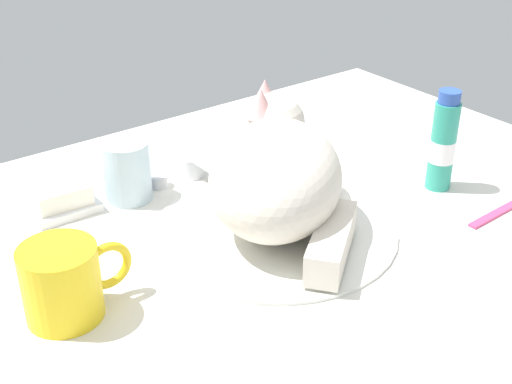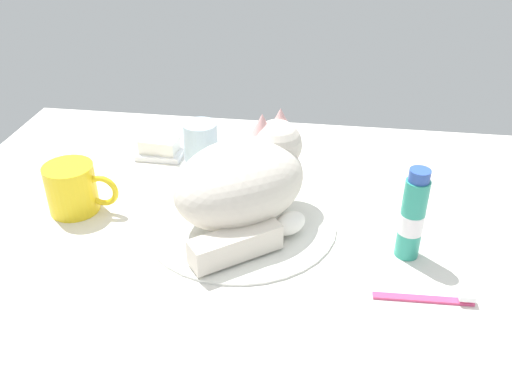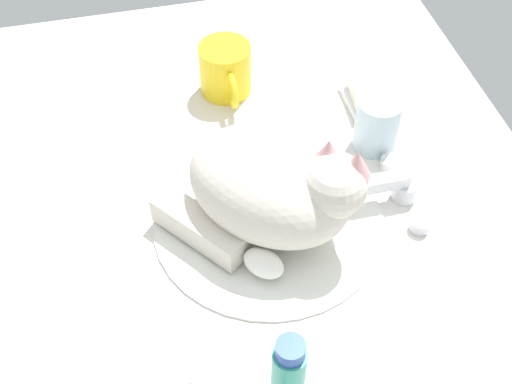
% 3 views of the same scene
% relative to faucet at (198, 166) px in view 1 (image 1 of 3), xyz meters
% --- Properties ---
extents(ground_plane, '(1.10, 0.83, 0.03)m').
position_rel_faucet_xyz_m(ground_plane, '(0.00, -0.18, -0.04)').
color(ground_plane, silver).
extents(sink_basin, '(0.32, 0.32, 0.01)m').
position_rel_faucet_xyz_m(sink_basin, '(0.00, -0.18, -0.02)').
color(sink_basin, silver).
rests_on(sink_basin, ground_plane).
extents(faucet, '(0.15, 0.11, 0.05)m').
position_rel_faucet_xyz_m(faucet, '(0.00, 0.00, 0.00)').
color(faucet, silver).
rests_on(faucet, ground_plane).
extents(cat, '(0.28, 0.30, 0.16)m').
position_rel_faucet_xyz_m(cat, '(0.01, -0.18, 0.06)').
color(cat, beige).
rests_on(cat, sink_basin).
extents(coffee_mug, '(0.12, 0.08, 0.09)m').
position_rel_faucet_xyz_m(coffee_mug, '(-0.29, -0.18, 0.02)').
color(coffee_mug, yellow).
rests_on(coffee_mug, ground_plane).
extents(rinse_cup, '(0.07, 0.07, 0.09)m').
position_rel_faucet_xyz_m(rinse_cup, '(-0.11, 0.01, 0.02)').
color(rinse_cup, silver).
rests_on(rinse_cup, ground_plane).
extents(soap_dish, '(0.09, 0.06, 0.01)m').
position_rel_faucet_xyz_m(soap_dish, '(-0.20, 0.03, -0.02)').
color(soap_dish, white).
rests_on(soap_dish, ground_plane).
extents(soap_bar, '(0.08, 0.06, 0.03)m').
position_rel_faucet_xyz_m(soap_bar, '(-0.20, 0.03, 0.00)').
color(soap_bar, white).
rests_on(soap_bar, soap_dish).
extents(toothpaste_bottle, '(0.04, 0.04, 0.15)m').
position_rel_faucet_xyz_m(toothpaste_bottle, '(0.27, -0.23, 0.05)').
color(toothpaste_bottle, teal).
rests_on(toothpaste_bottle, ground_plane).
extents(toothbrush, '(0.14, 0.02, 0.02)m').
position_rel_faucet_xyz_m(toothbrush, '(0.29, -0.33, -0.02)').
color(toothbrush, '#D83F72').
rests_on(toothbrush, ground_plane).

